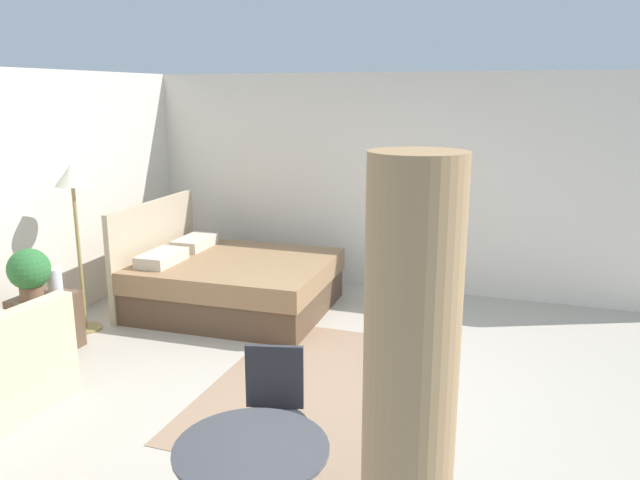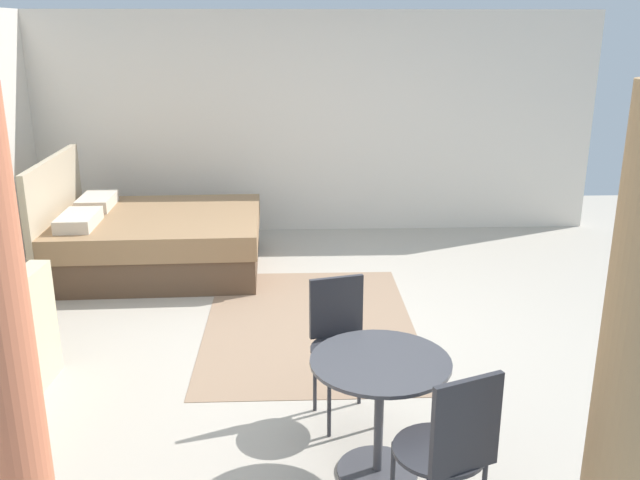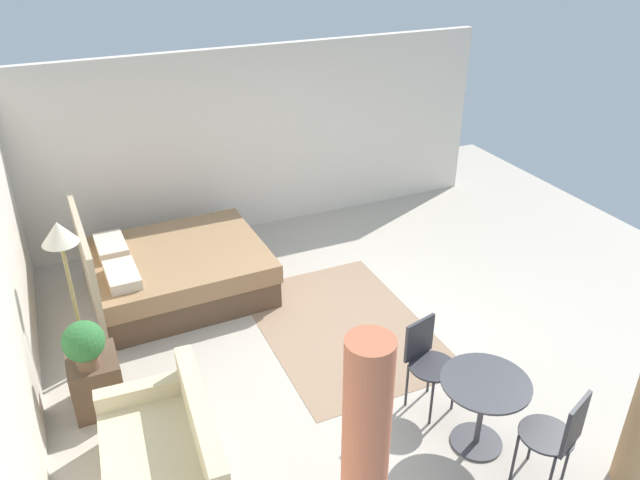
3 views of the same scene
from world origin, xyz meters
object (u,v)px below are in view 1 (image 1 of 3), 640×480
Objects in this scene: bed at (230,282)px; nightstand at (46,324)px; floor_lamp at (73,194)px; vase at (55,281)px; potted_plant at (29,271)px; cafe_chair_near_window at (272,407)px.

nightstand is at bearing 146.14° from bed.
floor_lamp reaches higher than nightstand.
floor_lamp is at bearing 132.65° from bed.
bed is 1.80m from vase.
nightstand is 0.32× the size of floor_lamp.
potted_plant is at bearing -178.49° from floor_lamp.
nightstand is 2.39× the size of vase.
bed reaches higher than vase.
floor_lamp reaches higher than vase.
cafe_chair_near_window is at bearing -111.66° from potted_plant.
cafe_chair_near_window is (-1.20, -2.74, 0.28)m from nightstand.
bed is 2.33× the size of cafe_chair_near_window.
potted_plant is at bearing 164.21° from nightstand.
potted_plant is at bearing 147.07° from bed.
floor_lamp is at bearing 1.51° from potted_plant.
potted_plant is 0.27m from vase.
nightstand is 1.16× the size of potted_plant.
nightstand is 0.53m from potted_plant.
vase reaches higher than nightstand.
potted_plant is at bearing 68.34° from cafe_chair_near_window.
bed is 1.89m from nightstand.
potted_plant reaches higher than nightstand.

